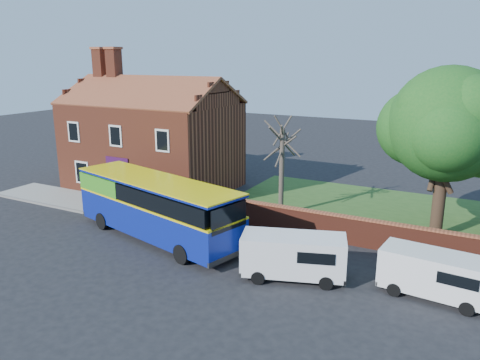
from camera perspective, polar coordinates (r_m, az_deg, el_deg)
The scene contains 11 objects.
ground at distance 24.89m, azimuth -13.91°, elevation -9.05°, with size 120.00×120.00×0.00m, color black.
pavement at distance 33.33m, azimuth -16.42°, elevation -2.99°, with size 18.00×3.50×0.12m, color gray.
kerb at distance 32.17m, azimuth -18.58°, elevation -3.78°, with size 18.00×0.15×0.14m, color slate.
grass_strip at distance 31.45m, azimuth 21.84°, elevation -4.60°, with size 26.00×12.00×0.04m, color #426B28.
shop_building at distance 36.73m, azimuth -10.61°, elevation 4.37°, with size 12.30×8.13×10.50m.
boundary_wall at distance 25.55m, azimuth 20.44°, elevation -6.98°, with size 22.00×0.38×1.60m.
bus at distance 26.57m, azimuth -10.62°, elevation -2.90°, with size 11.53×5.53×3.40m.
van_near at distance 21.69m, azimuth 6.55°, elevation -9.04°, with size 5.04×3.24×2.06m.
van_far at distance 21.59m, azimuth 22.77°, elevation -10.46°, with size 4.59×2.19×1.95m.
large_tree at distance 27.44m, azimuth 24.12°, elevation 5.85°, with size 7.79×6.17×9.51m.
bare_tree at distance 29.59m, azimuth 5.11°, elevation 1.52°, with size 2.28×2.72×6.09m.
Camera 1 is at (15.55, -16.76, 9.85)m, focal length 35.00 mm.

